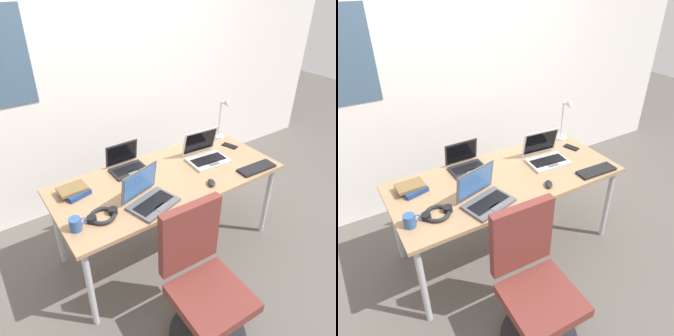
{
  "view_description": "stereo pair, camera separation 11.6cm",
  "coord_description": "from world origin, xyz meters",
  "views": [
    {
      "loc": [
        -1.19,
        -1.75,
        2.13
      ],
      "look_at": [
        0.0,
        0.0,
        0.82
      ],
      "focal_mm": 34.48,
      "sensor_mm": 36.0,
      "label": 1
    },
    {
      "loc": [
        -1.09,
        -1.81,
        2.13
      ],
      "look_at": [
        0.0,
        0.0,
        0.82
      ],
      "focal_mm": 34.48,
      "sensor_mm": 36.0,
      "label": 2
    }
  ],
  "objects": [
    {
      "name": "coffee_mug",
      "position": [
        -0.81,
        -0.18,
        0.78
      ],
      "size": [
        0.11,
        0.08,
        0.09
      ],
      "color": "#2D518C",
      "rests_on": "desk"
    },
    {
      "name": "laptop_back_right",
      "position": [
        -0.21,
        0.28,
        0.78
      ],
      "size": [
        0.28,
        0.23,
        0.21
      ],
      "color": "#232326",
      "rests_on": "desk"
    },
    {
      "name": "external_keyboard",
      "position": [
        0.66,
        -0.31,
        0.75
      ],
      "size": [
        0.34,
        0.14,
        0.02
      ],
      "primitive_type": "cube",
      "rotation": [
        0.0,
        0.0,
        -0.05
      ],
      "color": "black",
      "rests_on": "desk"
    },
    {
      "name": "cell_phone",
      "position": [
        0.76,
        0.1,
        0.74
      ],
      "size": [
        0.1,
        0.15,
        0.01
      ],
      "primitive_type": "cube",
      "rotation": [
        0.0,
        0.0,
        0.31
      ],
      "color": "black",
      "rests_on": "desk"
    },
    {
      "name": "desk_lamp",
      "position": [
        0.8,
        0.28,
        0.94
      ],
      "size": [
        0.12,
        0.18,
        0.4
      ],
      "color": "silver",
      "rests_on": "desk"
    },
    {
      "name": "wall_back",
      "position": [
        -0.0,
        1.1,
        1.3
      ],
      "size": [
        6.0,
        0.13,
        2.6
      ],
      "color": "silver",
      "rests_on": "ground_plane"
    },
    {
      "name": "laptop_near_mouse",
      "position": [
        -0.29,
        -0.2,
        0.79
      ],
      "size": [
        0.39,
        0.34,
        0.24
      ],
      "color": "#515459",
      "rests_on": "desk"
    },
    {
      "name": "desk",
      "position": [
        0.0,
        0.0,
        0.68
      ],
      "size": [
        1.8,
        0.8,
        0.74
      ],
      "color": "#9E7A56",
      "rests_on": "ground_plane"
    },
    {
      "name": "book_stack",
      "position": [
        -0.69,
        0.19,
        0.77
      ],
      "size": [
        0.22,
        0.19,
        0.06
      ],
      "color": "navy",
      "rests_on": "desk"
    },
    {
      "name": "headphones",
      "position": [
        -0.63,
        -0.16,
        0.76
      ],
      "size": [
        0.21,
        0.18,
        0.04
      ],
      "color": "black",
      "rests_on": "desk"
    },
    {
      "name": "laptop_back_left",
      "position": [
        0.42,
        0.04,
        0.79
      ],
      "size": [
        0.35,
        0.3,
        0.24
      ],
      "color": "#B7BABC",
      "rests_on": "desk"
    },
    {
      "name": "ground_plane",
      "position": [
        0.0,
        0.0,
        0.0
      ],
      "size": [
        12.0,
        12.0,
        0.0
      ],
      "primitive_type": "plane",
      "color": "#56514C"
    },
    {
      "name": "office_chair",
      "position": [
        -0.26,
        -0.78,
        0.4
      ],
      "size": [
        0.52,
        0.55,
        0.97
      ],
      "color": "black",
      "rests_on": "ground_plane"
    },
    {
      "name": "computer_mouse",
      "position": [
        0.21,
        -0.27,
        0.76
      ],
      "size": [
        0.1,
        0.11,
        0.03
      ],
      "primitive_type": "ellipsoid",
      "rotation": [
        0.0,
        0.0,
        -0.56
      ],
      "color": "black",
      "rests_on": "desk"
    }
  ]
}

